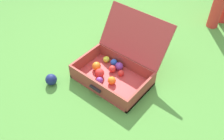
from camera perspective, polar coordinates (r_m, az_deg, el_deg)
name	(u,v)px	position (r m, az deg, el deg)	size (l,w,h in m)	color
ground_plane	(110,74)	(2.19, -0.57, -0.97)	(16.00, 16.00, 0.00)	#4C8C38
open_suitcase	(117,65)	(2.11, 1.21, 1.08)	(0.62, 0.64, 0.49)	#B23838
stray_ball_on_grass	(51,80)	(2.14, -13.87, -2.15)	(0.10, 0.10, 0.10)	navy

